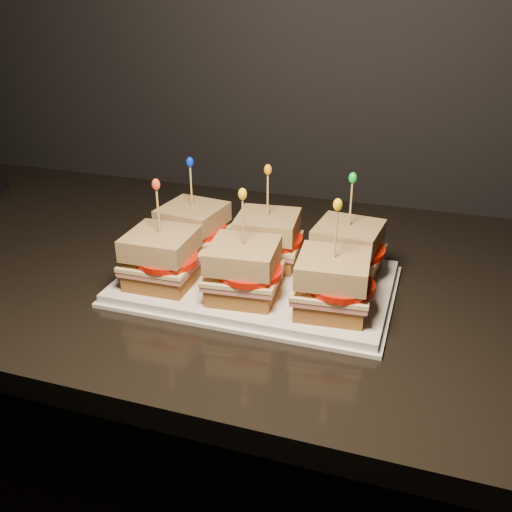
% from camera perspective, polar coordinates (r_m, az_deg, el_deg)
% --- Properties ---
extents(cabinet, '(2.39, 0.70, 0.83)m').
position_cam_1_polar(cabinet, '(1.30, -10.72, -17.49)').
color(cabinet, black).
rests_on(cabinet, ground).
extents(granite_slab, '(2.43, 0.74, 0.04)m').
position_cam_1_polar(granite_slab, '(1.06, -12.62, -0.02)').
color(granite_slab, black).
rests_on(granite_slab, cabinet).
extents(platter, '(0.41, 0.25, 0.02)m').
position_cam_1_polar(platter, '(0.89, 0.00, -2.68)').
color(platter, white).
rests_on(platter, granite_slab).
extents(platter_rim, '(0.42, 0.26, 0.01)m').
position_cam_1_polar(platter_rim, '(0.89, 0.00, -3.02)').
color(platter_rim, white).
rests_on(platter_rim, granite_slab).
extents(sandwich_0_bread_bot, '(0.10, 0.10, 0.03)m').
position_cam_1_polar(sandwich_0_bread_bot, '(0.97, -6.21, 1.17)').
color(sandwich_0_bread_bot, brown).
rests_on(sandwich_0_bread_bot, platter).
extents(sandwich_0_ham, '(0.11, 0.11, 0.01)m').
position_cam_1_polar(sandwich_0_ham, '(0.96, -6.25, 2.09)').
color(sandwich_0_ham, '#C96D66').
rests_on(sandwich_0_ham, sandwich_0_bread_bot).
extents(sandwich_0_cheese, '(0.12, 0.11, 0.01)m').
position_cam_1_polar(sandwich_0_cheese, '(0.96, -6.27, 2.47)').
color(sandwich_0_cheese, '#F5D897').
rests_on(sandwich_0_cheese, sandwich_0_ham).
extents(sandwich_0_tomato, '(0.09, 0.09, 0.01)m').
position_cam_1_polar(sandwich_0_tomato, '(0.95, -5.78, 2.66)').
color(sandwich_0_tomato, red).
rests_on(sandwich_0_tomato, sandwich_0_cheese).
extents(sandwich_0_bread_top, '(0.11, 0.11, 0.03)m').
position_cam_1_polar(sandwich_0_bread_top, '(0.95, -6.35, 4.03)').
color(sandwich_0_bread_top, '#583613').
rests_on(sandwich_0_bread_top, sandwich_0_tomato).
extents(sandwich_0_pick, '(0.00, 0.00, 0.09)m').
position_cam_1_polar(sandwich_0_pick, '(0.93, -6.49, 6.67)').
color(sandwich_0_pick, tan).
rests_on(sandwich_0_pick, sandwich_0_bread_top).
extents(sandwich_0_frill, '(0.01, 0.01, 0.02)m').
position_cam_1_polar(sandwich_0_frill, '(0.92, -6.63, 9.32)').
color(sandwich_0_frill, '#0625CE').
rests_on(sandwich_0_frill, sandwich_0_pick).
extents(sandwich_1_bread_bot, '(0.10, 0.10, 0.03)m').
position_cam_1_polar(sandwich_1_bread_bot, '(0.93, 1.12, 0.14)').
color(sandwich_1_bread_bot, brown).
rests_on(sandwich_1_bread_bot, platter).
extents(sandwich_1_ham, '(0.11, 0.11, 0.01)m').
position_cam_1_polar(sandwich_1_ham, '(0.92, 1.13, 1.09)').
color(sandwich_1_ham, '#C96D66').
rests_on(sandwich_1_ham, sandwich_1_bread_bot).
extents(sandwich_1_cheese, '(0.11, 0.11, 0.01)m').
position_cam_1_polar(sandwich_1_cheese, '(0.92, 1.13, 1.49)').
color(sandwich_1_cheese, '#F5D897').
rests_on(sandwich_1_cheese, sandwich_1_ham).
extents(sandwich_1_tomato, '(0.09, 0.09, 0.01)m').
position_cam_1_polar(sandwich_1_tomato, '(0.91, 1.75, 1.68)').
color(sandwich_1_tomato, red).
rests_on(sandwich_1_tomato, sandwich_1_cheese).
extents(sandwich_1_bread_top, '(0.10, 0.10, 0.03)m').
position_cam_1_polar(sandwich_1_bread_top, '(0.91, 1.15, 3.11)').
color(sandwich_1_bread_top, '#583613').
rests_on(sandwich_1_bread_top, sandwich_1_tomato).
extents(sandwich_1_pick, '(0.00, 0.00, 0.09)m').
position_cam_1_polar(sandwich_1_pick, '(0.89, 1.17, 5.86)').
color(sandwich_1_pick, tan).
rests_on(sandwich_1_pick, sandwich_1_bread_top).
extents(sandwich_1_frill, '(0.01, 0.01, 0.02)m').
position_cam_1_polar(sandwich_1_frill, '(0.87, 1.20, 8.63)').
color(sandwich_1_frill, orange).
rests_on(sandwich_1_frill, sandwich_1_pick).
extents(sandwich_2_bread_bot, '(0.10, 0.10, 0.03)m').
position_cam_1_polar(sandwich_2_bread_bot, '(0.90, 8.99, -0.97)').
color(sandwich_2_bread_bot, brown).
rests_on(sandwich_2_bread_bot, platter).
extents(sandwich_2_ham, '(0.11, 0.11, 0.01)m').
position_cam_1_polar(sandwich_2_ham, '(0.89, 9.07, 0.00)').
color(sandwich_2_ham, '#C96D66').
rests_on(sandwich_2_ham, sandwich_2_bread_bot).
extents(sandwich_2_cheese, '(0.11, 0.11, 0.01)m').
position_cam_1_polar(sandwich_2_cheese, '(0.89, 9.10, 0.41)').
color(sandwich_2_cheese, '#F5D897').
rests_on(sandwich_2_cheese, sandwich_2_ham).
extents(sandwich_2_tomato, '(0.09, 0.09, 0.01)m').
position_cam_1_polar(sandwich_2_tomato, '(0.88, 9.83, 0.59)').
color(sandwich_2_tomato, red).
rests_on(sandwich_2_tomato, sandwich_2_cheese).
extents(sandwich_2_bread_top, '(0.10, 0.10, 0.03)m').
position_cam_1_polar(sandwich_2_bread_top, '(0.88, 9.22, 2.07)').
color(sandwich_2_bread_top, '#583613').
rests_on(sandwich_2_bread_top, sandwich_2_tomato).
extents(sandwich_2_pick, '(0.00, 0.00, 0.09)m').
position_cam_1_polar(sandwich_2_pick, '(0.86, 9.44, 4.87)').
color(sandwich_2_pick, tan).
rests_on(sandwich_2_pick, sandwich_2_bread_top).
extents(sandwich_2_frill, '(0.01, 0.01, 0.02)m').
position_cam_1_polar(sandwich_2_frill, '(0.85, 9.66, 7.71)').
color(sandwich_2_frill, green).
rests_on(sandwich_2_frill, sandwich_2_pick).
extents(sandwich_3_bread_bot, '(0.09, 0.09, 0.03)m').
position_cam_1_polar(sandwich_3_bread_bot, '(0.88, -9.27, -1.84)').
color(sandwich_3_bread_bot, brown).
rests_on(sandwich_3_bread_bot, platter).
extents(sandwich_3_ham, '(0.10, 0.10, 0.01)m').
position_cam_1_polar(sandwich_3_ham, '(0.87, -9.35, -0.85)').
color(sandwich_3_ham, '#C96D66').
rests_on(sandwich_3_ham, sandwich_3_bread_bot).
extents(sandwich_3_cheese, '(0.11, 0.10, 0.01)m').
position_cam_1_polar(sandwich_3_cheese, '(0.86, -9.38, -0.44)').
color(sandwich_3_cheese, '#F5D897').
rests_on(sandwich_3_cheese, sandwich_3_ham).
extents(sandwich_3_tomato, '(0.09, 0.09, 0.01)m').
position_cam_1_polar(sandwich_3_tomato, '(0.85, -8.88, -0.27)').
color(sandwich_3_tomato, red).
rests_on(sandwich_3_tomato, sandwich_3_cheese).
extents(sandwich_3_bread_top, '(0.10, 0.10, 0.03)m').
position_cam_1_polar(sandwich_3_bread_top, '(0.85, -9.51, 1.26)').
color(sandwich_3_bread_top, '#583613').
rests_on(sandwich_3_bread_top, sandwich_3_tomato).
extents(sandwich_3_pick, '(0.00, 0.00, 0.09)m').
position_cam_1_polar(sandwich_3_pick, '(0.84, -9.74, 4.14)').
color(sandwich_3_pick, tan).
rests_on(sandwich_3_pick, sandwich_3_bread_top).
extents(sandwich_3_frill, '(0.01, 0.01, 0.02)m').
position_cam_1_polar(sandwich_3_frill, '(0.82, -9.98, 7.06)').
color(sandwich_3_frill, '#F14223').
rests_on(sandwich_3_frill, sandwich_3_pick).
extents(sandwich_4_bread_bot, '(0.10, 0.10, 0.03)m').
position_cam_1_polar(sandwich_4_bread_bot, '(0.83, -1.25, -3.16)').
color(sandwich_4_bread_bot, brown).
rests_on(sandwich_4_bread_bot, platter).
extents(sandwich_4_ham, '(0.11, 0.11, 0.01)m').
position_cam_1_polar(sandwich_4_ham, '(0.82, -1.27, -2.13)').
color(sandwich_4_ham, '#C96D66').
rests_on(sandwich_4_ham, sandwich_4_bread_bot).
extents(sandwich_4_cheese, '(0.11, 0.11, 0.01)m').
position_cam_1_polar(sandwich_4_cheese, '(0.82, -1.27, -1.69)').
color(sandwich_4_cheese, '#F5D897').
rests_on(sandwich_4_cheese, sandwich_4_ham).
extents(sandwich_4_tomato, '(0.09, 0.09, 0.01)m').
position_cam_1_polar(sandwich_4_tomato, '(0.81, -0.61, -1.53)').
color(sandwich_4_tomato, red).
rests_on(sandwich_4_tomato, sandwich_4_cheese).
extents(sandwich_4_bread_top, '(0.10, 0.10, 0.03)m').
position_cam_1_polar(sandwich_4_bread_top, '(0.80, -1.29, 0.09)').
color(sandwich_4_bread_top, '#583613').
rests_on(sandwich_4_bread_top, sandwich_4_tomato).
extents(sandwich_4_pick, '(0.00, 0.00, 0.09)m').
position_cam_1_polar(sandwich_4_pick, '(0.79, -1.32, 3.12)').
color(sandwich_4_pick, tan).
rests_on(sandwich_4_pick, sandwich_4_bread_top).
extents(sandwich_4_frill, '(0.01, 0.01, 0.02)m').
position_cam_1_polar(sandwich_4_frill, '(0.77, -1.36, 6.21)').
color(sandwich_4_frill, gold).
rests_on(sandwich_4_frill, sandwich_4_pick).
extents(sandwich_5_bread_bot, '(0.10, 0.10, 0.03)m').
position_cam_1_polar(sandwich_5_bread_bot, '(0.80, 7.54, -4.53)').
color(sandwich_5_bread_bot, brown).
rests_on(sandwich_5_bread_bot, platter).
extents(sandwich_5_ham, '(0.11, 0.11, 0.01)m').
position_cam_1_polar(sandwich_5_ham, '(0.79, 7.61, -3.47)').
color(sandwich_5_ham, '#C96D66').
rests_on(sandwich_5_ham, sandwich_5_bread_bot).
extents(sandwich_5_cheese, '(0.11, 0.11, 0.01)m').
position_cam_1_polar(sandwich_5_cheese, '(0.79, 7.64, -3.03)').
color(sandwich_5_cheese, '#F5D897').
rests_on(sandwich_5_cheese, sandwich_5_ham).
extents(sandwich_5_tomato, '(0.09, 0.09, 0.01)m').
position_cam_1_polar(sandwich_5_tomato, '(0.78, 8.45, -2.87)').
color(sandwich_5_tomato, red).
rests_on(sandwich_5_tomato, sandwich_5_cheese).
extents(sandwich_5_bread_top, '(0.10, 0.10, 0.03)m').
position_cam_1_polar(sandwich_5_bread_top, '(0.78, 7.76, -1.20)').
color(sandwich_5_bread_top, '#583613').
rests_on(sandwich_5_bread_top, sandwich_5_tomato).
extents(sandwich_5_pick, '(0.00, 0.00, 0.09)m').
position_cam_1_polar(sandwich_5_pick, '(0.76, 7.97, 1.92)').
color(sandwich_5_pick, tan).
rests_on(sandwich_5_pick, sandwich_5_bread_top).
extents(sandwich_5_frill, '(0.01, 0.01, 0.02)m').
position_cam_1_polar(sandwich_5_frill, '(0.74, 8.18, 5.11)').
color(sandwich_5_frill, yellow).
rests_on(sandwich_5_frill, sandwich_5_pick).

